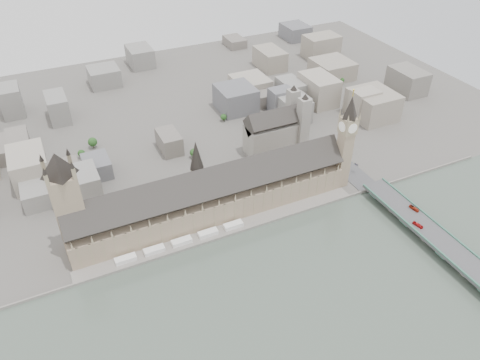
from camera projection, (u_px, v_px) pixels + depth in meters
name	position (u px, v px, depth m)	size (l,w,h in m)	color
ground	(220.00, 227.00, 432.53)	(900.00, 900.00, 0.00)	#595651
embankment_wall	(227.00, 236.00, 420.73)	(600.00, 1.50, 3.00)	gray
river_terrace	(224.00, 231.00, 426.48)	(270.00, 15.00, 2.00)	gray
terrace_tents	(182.00, 241.00, 411.29)	(118.00, 7.00, 4.00)	white
palace_of_westminster	(211.00, 196.00, 433.40)	(265.00, 40.73, 55.44)	gray
elizabeth_tower	(347.00, 136.00, 451.42)	(17.00, 17.00, 107.50)	gray
victoria_tower	(67.00, 200.00, 376.70)	(30.00, 30.00, 100.00)	gray
central_tower	(197.00, 164.00, 413.66)	(13.00, 13.00, 48.00)	gray
westminster_bridge	(423.00, 230.00, 421.60)	(25.00, 325.00, 10.25)	#474749
bridge_parapets	(463.00, 258.00, 385.83)	(25.00, 235.00, 1.15)	#3F725E
westminster_abbey	(277.00, 130.00, 524.99)	(68.00, 36.00, 64.00)	gray
city_skyline_inland	(144.00, 100.00, 599.57)	(720.00, 360.00, 38.00)	gray
park_trees	(187.00, 188.00, 468.31)	(110.00, 30.00, 15.00)	#19481B
red_bus_north	(418.00, 225.00, 417.31)	(2.33, 9.98, 2.78)	red
red_bus_south	(414.00, 208.00, 435.78)	(2.40, 10.24, 2.85)	#B52E16
car_approach	(357.00, 164.00, 495.38)	(1.94, 4.78, 1.39)	gray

